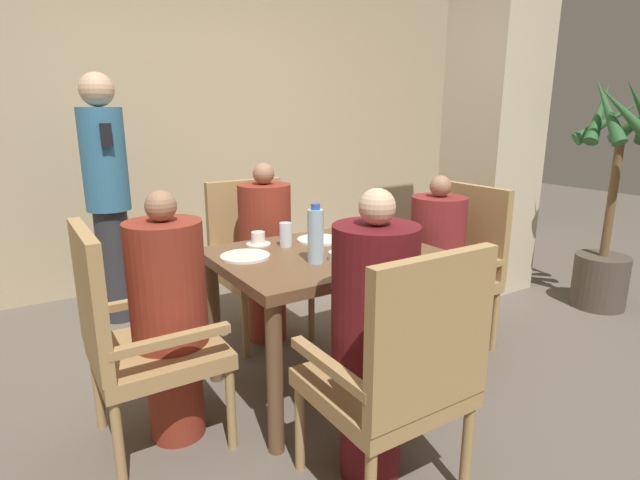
{
  "coord_description": "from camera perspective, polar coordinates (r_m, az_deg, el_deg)",
  "views": [
    {
      "loc": [
        -1.31,
        -2.02,
        1.42
      ],
      "look_at": [
        0.0,
        0.04,
        0.79
      ],
      "focal_mm": 28.0,
      "sensor_mm": 36.0,
      "label": 1
    }
  ],
  "objects": [
    {
      "name": "chair_near_corner",
      "position": [
        1.86,
        9.04,
        -14.59
      ],
      "size": [
        0.52,
        0.52,
        0.99
      ],
      "color": "#A88451",
      "rests_on": "ground_plane"
    },
    {
      "name": "wall_back",
      "position": [
        4.38,
        -15.49,
        13.7
      ],
      "size": [
        8.0,
        0.06,
        2.8
      ],
      "color": "tan",
      "rests_on": "ground_plane"
    },
    {
      "name": "water_bottle",
      "position": [
        2.28,
        -0.51,
        0.52
      ],
      "size": [
        0.07,
        0.07,
        0.28
      ],
      "color": "#A3C6DB",
      "rests_on": "dining_table"
    },
    {
      "name": "potted_palm",
      "position": [
        4.15,
        30.14,
        2.05
      ],
      "size": [
        0.65,
        0.65,
        1.67
      ],
      "color": "#4C4238",
      "rests_on": "ground_plane"
    },
    {
      "name": "plate_main_left",
      "position": [
        2.65,
        8.04,
        -0.42
      ],
      "size": [
        0.24,
        0.24,
        0.01
      ],
      "color": "white",
      "rests_on": "dining_table"
    },
    {
      "name": "dining_table",
      "position": [
        2.53,
        0.5,
        -3.75
      ],
      "size": [
        1.06,
        0.82,
        0.74
      ],
      "color": "brown",
      "rests_on": "ground_plane"
    },
    {
      "name": "salt_shaker",
      "position": [
        2.95,
        4.09,
        1.87
      ],
      "size": [
        0.03,
        0.03,
        0.08
      ],
      "color": "white",
      "rests_on": "dining_table"
    },
    {
      "name": "ground_plane",
      "position": [
        2.79,
        0.47,
        -16.06
      ],
      "size": [
        16.0,
        16.0,
        0.0
      ],
      "primitive_type": "plane",
      "color": "#60564C"
    },
    {
      "name": "glass_tall_near",
      "position": [
        2.58,
        -3.95,
        0.61
      ],
      "size": [
        0.06,
        0.06,
        0.13
      ],
      "color": "silver",
      "rests_on": "dining_table"
    },
    {
      "name": "glass_tall_mid",
      "position": [
        2.81,
        5.69,
        1.73
      ],
      "size": [
        0.06,
        0.06,
        0.13
      ],
      "color": "silver",
      "rests_on": "dining_table"
    },
    {
      "name": "diner_in_near_chair",
      "position": [
        1.93,
        6.12,
        -10.93
      ],
      "size": [
        0.32,
        0.32,
        1.16
      ],
      "color": "#5B1419",
      "rests_on": "ground_plane"
    },
    {
      "name": "standing_host",
      "position": [
        3.61,
        -23.11,
        4.96
      ],
      "size": [
        0.28,
        0.32,
        1.66
      ],
      "color": "#2D2D33",
      "rests_on": "ground_plane"
    },
    {
      "name": "plate_dessert_center",
      "position": [
        2.7,
        -0.1,
        0.03
      ],
      "size": [
        0.24,
        0.24,
        0.01
      ],
      "color": "white",
      "rests_on": "dining_table"
    },
    {
      "name": "diner_in_far_chair",
      "position": [
        3.11,
        -6.22,
        -1.32
      ],
      "size": [
        0.32,
        0.32,
        1.13
      ],
      "color": "maroon",
      "rests_on": "ground_plane"
    },
    {
      "name": "teacup_with_saucer",
      "position": [
        2.64,
        -7.07,
        0.05
      ],
      "size": [
        0.13,
        0.13,
        0.07
      ],
      "color": "white",
      "rests_on": "dining_table"
    },
    {
      "name": "pillar_stone",
      "position": [
        4.24,
        19.26,
        12.74
      ],
      "size": [
        0.57,
        0.57,
        2.7
      ],
      "color": "beige",
      "rests_on": "ground_plane"
    },
    {
      "name": "chair_left_side",
      "position": [
        2.24,
        -20.48,
        -10.09
      ],
      "size": [
        0.52,
        0.52,
        0.99
      ],
      "color": "#A88451",
      "rests_on": "ground_plane"
    },
    {
      "name": "diner_in_left_chair",
      "position": [
        2.25,
        -16.81,
        -8.29
      ],
      "size": [
        0.32,
        0.32,
        1.11
      ],
      "color": "maroon",
      "rests_on": "ground_plane"
    },
    {
      "name": "fork_beside_plate",
      "position": [
        2.44,
        9.01,
        -1.84
      ],
      "size": [
        0.17,
        0.1,
        0.0
      ],
      "color": "silver",
      "rests_on": "dining_table"
    },
    {
      "name": "chair_right_side",
      "position": [
        3.15,
        15.01,
        -2.56
      ],
      "size": [
        0.52,
        0.52,
        0.99
      ],
      "color": "#A88451",
      "rests_on": "ground_plane"
    },
    {
      "name": "chair_far_side",
      "position": [
        3.25,
        -7.38,
        -1.65
      ],
      "size": [
        0.52,
        0.52,
        0.99
      ],
      "color": "#A88451",
      "rests_on": "ground_plane"
    },
    {
      "name": "bowl_small",
      "position": [
        2.36,
        2.19,
        -1.82
      ],
      "size": [
        0.1,
        0.1,
        0.04
      ],
      "color": "white",
      "rests_on": "dining_table"
    },
    {
      "name": "plate_main_right",
      "position": [
        2.42,
        -8.54,
        -1.84
      ],
      "size": [
        0.24,
        0.24,
        0.01
      ],
      "color": "white",
      "rests_on": "dining_table"
    },
    {
      "name": "diner_in_right_chair",
      "position": [
        3.04,
        13.1,
        -2.56
      ],
      "size": [
        0.32,
        0.32,
        1.07
      ],
      "color": "maroon",
      "rests_on": "ground_plane"
    },
    {
      "name": "pepper_shaker",
      "position": [
        2.98,
        4.7,
        1.93
      ],
      "size": [
        0.03,
        0.03,
        0.07
      ],
      "color": "#4C3D2D",
      "rests_on": "dining_table"
    }
  ]
}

